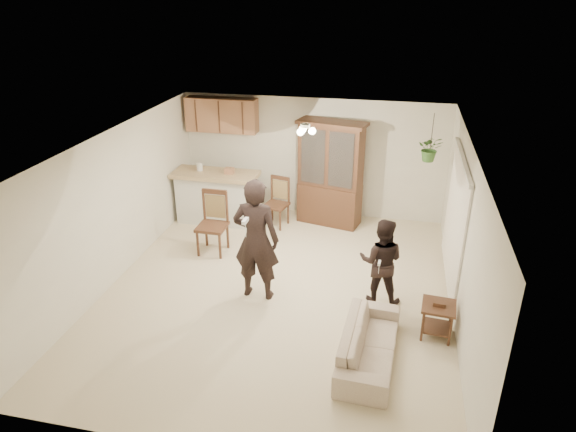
% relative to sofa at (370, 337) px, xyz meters
% --- Properties ---
extents(floor, '(6.50, 6.50, 0.00)m').
position_rel_sofa_xyz_m(floor, '(-1.57, 1.37, -0.37)').
color(floor, beige).
rests_on(floor, ground).
extents(ceiling, '(5.50, 6.50, 0.02)m').
position_rel_sofa_xyz_m(ceiling, '(-1.57, 1.37, 2.13)').
color(ceiling, silver).
rests_on(ceiling, wall_back).
extents(wall_back, '(5.50, 0.02, 2.50)m').
position_rel_sofa_xyz_m(wall_back, '(-1.57, 4.62, 0.88)').
color(wall_back, beige).
rests_on(wall_back, ground).
extents(wall_front, '(5.50, 0.02, 2.50)m').
position_rel_sofa_xyz_m(wall_front, '(-1.57, -1.88, 0.88)').
color(wall_front, beige).
rests_on(wall_front, ground).
extents(wall_left, '(0.02, 6.50, 2.50)m').
position_rel_sofa_xyz_m(wall_left, '(-4.32, 1.37, 0.88)').
color(wall_left, beige).
rests_on(wall_left, ground).
extents(wall_right, '(0.02, 6.50, 2.50)m').
position_rel_sofa_xyz_m(wall_right, '(1.18, 1.37, 0.88)').
color(wall_right, beige).
rests_on(wall_right, ground).
extents(breakfast_bar, '(1.60, 0.55, 1.00)m').
position_rel_sofa_xyz_m(breakfast_bar, '(-3.42, 3.72, 0.13)').
color(breakfast_bar, silver).
rests_on(breakfast_bar, floor).
extents(bar_top, '(1.75, 0.70, 0.08)m').
position_rel_sofa_xyz_m(bar_top, '(-3.42, 3.72, 0.68)').
color(bar_top, tan).
rests_on(bar_top, breakfast_bar).
extents(upper_cabinets, '(1.50, 0.34, 0.70)m').
position_rel_sofa_xyz_m(upper_cabinets, '(-3.47, 4.44, 1.73)').
color(upper_cabinets, '#976242').
rests_on(upper_cabinets, wall_back).
extents(vertical_blinds, '(0.06, 2.30, 2.10)m').
position_rel_sofa_xyz_m(vertical_blinds, '(1.14, 2.27, 0.73)').
color(vertical_blinds, white).
rests_on(vertical_blinds, wall_right).
extents(ceiling_fixture, '(0.36, 0.36, 0.20)m').
position_rel_sofa_xyz_m(ceiling_fixture, '(-1.37, 2.57, 2.03)').
color(ceiling_fixture, beige).
rests_on(ceiling_fixture, ceiling).
extents(hanging_plant, '(0.43, 0.37, 0.48)m').
position_rel_sofa_xyz_m(hanging_plant, '(0.73, 3.77, 1.48)').
color(hanging_plant, '#2E5220').
rests_on(hanging_plant, ceiling).
extents(plant_cord, '(0.01, 0.01, 0.65)m').
position_rel_sofa_xyz_m(plant_cord, '(0.73, 3.77, 1.81)').
color(plant_cord, black).
rests_on(plant_cord, ceiling).
extents(sofa, '(0.84, 1.91, 0.73)m').
position_rel_sofa_xyz_m(sofa, '(0.00, 0.00, 0.00)').
color(sofa, beige).
rests_on(sofa, floor).
extents(adult, '(0.67, 0.46, 1.80)m').
position_rel_sofa_xyz_m(adult, '(-1.86, 1.19, 0.53)').
color(adult, black).
rests_on(adult, floor).
extents(child, '(0.69, 0.55, 1.35)m').
position_rel_sofa_xyz_m(child, '(0.05, 1.43, 0.31)').
color(child, black).
rests_on(child, floor).
extents(china_hutch, '(1.45, 0.82, 2.15)m').
position_rel_sofa_xyz_m(china_hutch, '(-1.13, 4.18, 0.70)').
color(china_hutch, '#362213').
rests_on(china_hutch, floor).
extents(side_table, '(0.50, 0.50, 0.57)m').
position_rel_sofa_xyz_m(side_table, '(0.90, 0.72, -0.10)').
color(side_table, '#362213').
rests_on(side_table, floor).
extents(chair_bar, '(0.52, 0.52, 1.17)m').
position_rel_sofa_xyz_m(chair_bar, '(-3.05, 2.42, -0.04)').
color(chair_bar, '#362213').
rests_on(chair_bar, floor).
extents(chair_hutch_left, '(0.54, 0.54, 1.02)m').
position_rel_sofa_xyz_m(chair_hutch_left, '(-2.17, 3.79, -0.08)').
color(chair_hutch_left, '#362213').
rests_on(chair_hutch_left, floor).
extents(chair_hutch_right, '(0.56, 0.56, 1.05)m').
position_rel_sofa_xyz_m(chair_hutch_right, '(-0.84, 4.26, -0.07)').
color(chair_hutch_right, '#362213').
rests_on(chair_hutch_right, floor).
extents(controller_adult, '(0.06, 0.17, 0.05)m').
position_rel_sofa_xyz_m(controller_adult, '(-1.88, 0.73, 1.16)').
color(controller_adult, white).
rests_on(controller_adult, adult).
extents(controller_child, '(0.05, 0.12, 0.04)m').
position_rel_sofa_xyz_m(controller_child, '(0.03, 1.10, 0.50)').
color(controller_child, white).
rests_on(controller_child, child).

